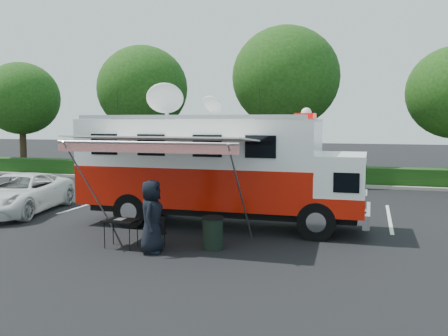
# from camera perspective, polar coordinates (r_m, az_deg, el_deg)

# --- Properties ---
(ground_plane) EXTENTS (120.00, 120.00, 0.00)m
(ground_plane) POSITION_cam_1_polar(r_m,az_deg,el_deg) (16.81, -0.49, -6.62)
(ground_plane) COLOR black
(ground_plane) RESTS_ON ground
(back_border) EXTENTS (60.00, 6.14, 8.87)m
(back_border) POSITION_cam_1_polar(r_m,az_deg,el_deg) (28.89, 9.28, 8.39)
(back_border) COLOR #9E998E
(back_border) RESTS_ON ground_plane
(stall_lines) EXTENTS (24.12, 5.50, 0.01)m
(stall_lines) POSITION_cam_1_polar(r_m,az_deg,el_deg) (19.77, 0.67, -4.76)
(stall_lines) COLOR silver
(stall_lines) RESTS_ON ground_plane
(command_truck) EXTENTS (9.50, 2.61, 4.56)m
(command_truck) POSITION_cam_1_polar(r_m,az_deg,el_deg) (16.54, -0.77, 0.03)
(command_truck) COLOR black
(command_truck) RESTS_ON ground_plane
(awning) EXTENTS (5.19, 2.68, 3.13)m
(awning) POSITION_cam_1_polar(r_m,az_deg,el_deg) (14.22, -7.30, 3.06)
(awning) COLOR white
(awning) RESTS_ON ground_plane
(white_suv) EXTENTS (3.37, 5.71, 1.49)m
(white_suv) POSITION_cam_1_polar(r_m,az_deg,el_deg) (20.62, -22.35, -4.76)
(white_suv) COLOR white
(white_suv) RESTS_ON ground_plane
(person) EXTENTS (0.79, 1.06, 1.96)m
(person) POSITION_cam_1_polar(r_m,az_deg,el_deg) (13.66, -8.22, -9.56)
(person) COLOR black
(person) RESTS_ON ground_plane
(folding_table) EXTENTS (0.93, 0.66, 0.79)m
(folding_table) POSITION_cam_1_polar(r_m,az_deg,el_deg) (14.19, -11.71, -5.97)
(folding_table) COLOR black
(folding_table) RESTS_ON ground_plane
(folding_chair) EXTENTS (0.50, 0.53, 0.86)m
(folding_chair) POSITION_cam_1_polar(r_m,az_deg,el_deg) (14.09, -7.55, -6.97)
(folding_chair) COLOR black
(folding_chair) RESTS_ON ground_plane
(trash_bin) EXTENTS (0.61, 0.61, 0.90)m
(trash_bin) POSITION_cam_1_polar(r_m,az_deg,el_deg) (13.75, -1.27, -7.44)
(trash_bin) COLOR black
(trash_bin) RESTS_ON ground_plane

